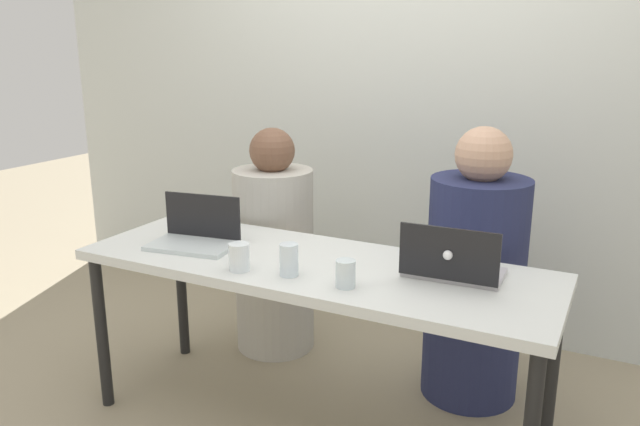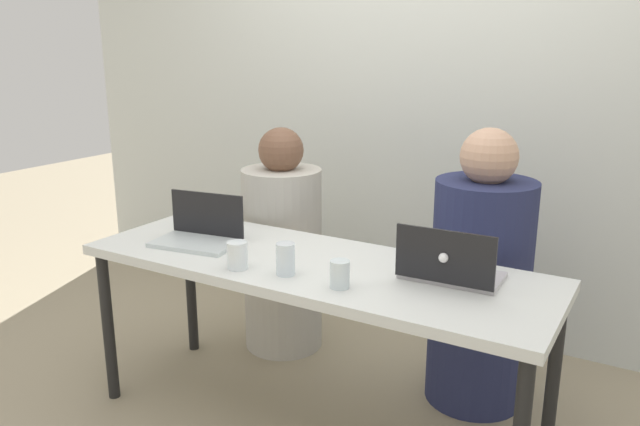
% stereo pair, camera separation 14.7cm
% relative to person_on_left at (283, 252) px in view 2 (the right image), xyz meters
% --- Properties ---
extents(ground_plane, '(12.00, 12.00, 0.00)m').
position_rel_person_on_left_xyz_m(ground_plane, '(0.51, -0.55, -0.51)').
color(ground_plane, gray).
extents(back_wall, '(4.86, 0.10, 2.52)m').
position_rel_person_on_left_xyz_m(back_wall, '(0.51, 0.67, 0.75)').
color(back_wall, silver).
rests_on(back_wall, ground).
extents(desk, '(1.87, 0.63, 0.73)m').
position_rel_person_on_left_xyz_m(desk, '(0.51, -0.55, 0.15)').
color(desk, silver).
rests_on(desk, ground).
extents(person_on_left, '(0.49, 0.49, 1.15)m').
position_rel_person_on_left_xyz_m(person_on_left, '(0.00, 0.00, 0.00)').
color(person_on_left, '#BCB7AC').
rests_on(person_on_left, ground).
extents(person_on_right, '(0.45, 0.45, 1.22)m').
position_rel_person_on_left_xyz_m(person_on_right, '(1.02, 0.00, 0.03)').
color(person_on_right, '#242A4F').
rests_on(person_on_right, ground).
extents(laptop_back_right, '(0.36, 0.25, 0.21)m').
position_rel_person_on_left_xyz_m(laptop_back_right, '(1.04, -0.48, 0.26)').
color(laptop_back_right, '#B6B1B6').
rests_on(laptop_back_right, desk).
extents(laptop_front_left, '(0.38, 0.26, 0.20)m').
position_rel_person_on_left_xyz_m(laptop_front_left, '(-0.02, -0.60, 0.26)').
color(laptop_front_left, silver).
rests_on(laptop_front_left, desk).
extents(water_glass_center, '(0.07, 0.07, 0.12)m').
position_rel_person_on_left_xyz_m(water_glass_center, '(0.50, -0.73, 0.27)').
color(water_glass_center, silver).
rests_on(water_glass_center, desk).
extents(water_glass_left, '(0.08, 0.08, 0.10)m').
position_rel_person_on_left_xyz_m(water_glass_left, '(0.31, -0.76, 0.26)').
color(water_glass_left, white).
rests_on(water_glass_left, desk).
extents(water_glass_right, '(0.07, 0.07, 0.10)m').
position_rel_person_on_left_xyz_m(water_glass_right, '(0.73, -0.73, 0.26)').
color(water_glass_right, silver).
rests_on(water_glass_right, desk).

